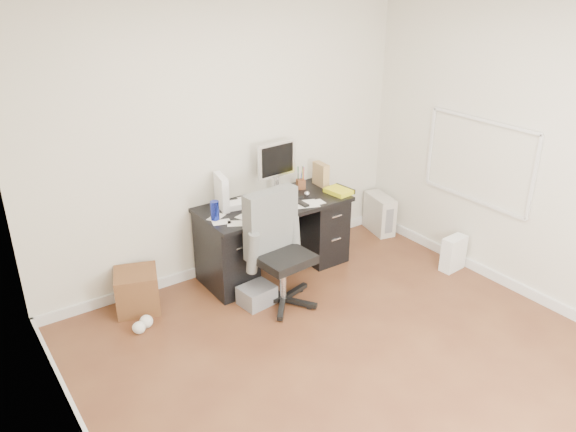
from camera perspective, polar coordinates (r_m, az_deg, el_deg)
name	(u,v)px	position (r m, az deg, el deg)	size (l,w,h in m)	color
ground	(358,366)	(4.59, 7.17, -14.85)	(4.00, 4.00, 0.00)	#4C2718
room_shell	(372,164)	(3.83, 8.51, 5.29)	(4.02, 4.02, 2.71)	beige
desk	(274,235)	(5.64, -1.43, -1.92)	(1.50, 0.70, 0.75)	black
loose_papers	(259,209)	(5.36, -2.95, 0.72)	(1.10, 0.60, 0.00)	silver
lcd_monitor	(276,168)	(5.63, -1.20, 4.91)	(0.43, 0.25, 0.55)	silver
keyboard	(283,199)	(5.55, -0.52, 1.71)	(0.40, 0.14, 0.02)	black
computer_mouse	(307,194)	(5.64, 1.95, 2.27)	(0.06, 0.06, 0.06)	silver
travel_mug	(215,211)	(5.14, -7.44, 0.56)	(0.08, 0.08, 0.18)	navy
white_binder	(222,192)	(5.35, -6.77, 2.43)	(0.13, 0.29, 0.33)	white
magazine_file	(321,174)	(5.91, 3.35, 4.24)	(0.10, 0.21, 0.24)	#966F49
pen_cup	(301,178)	(5.81, 1.31, 3.91)	(0.10, 0.10, 0.24)	#5B321A
yellow_book	(339,191)	(5.75, 5.19, 2.55)	(0.20, 0.26, 0.05)	#CECB16
paper_remote	(304,203)	(5.46, 1.64, 1.31)	(0.28, 0.22, 0.02)	silver
office_chair	(283,252)	(5.03, -0.54, -3.65)	(0.60, 0.60, 1.07)	#595C59
pc_tower	(379,214)	(6.65, 9.26, 0.24)	(0.20, 0.44, 0.44)	beige
shopping_bag	(453,253)	(6.00, 16.45, -3.67)	(0.27, 0.19, 0.36)	white
wicker_basket	(137,291)	(5.30, -15.07, -7.32)	(0.37, 0.37, 0.37)	#492D16
desk_printer	(257,295)	(5.24, -3.19, -8.02)	(0.31, 0.25, 0.18)	slate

